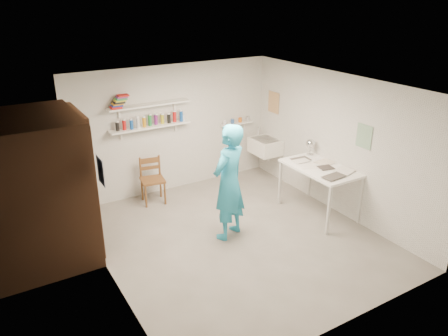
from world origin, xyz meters
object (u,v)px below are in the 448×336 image
wall_clock (227,158)px  work_table (319,190)px  belfast_sink (265,146)px  wooden_chair (153,180)px  desk_lamp (311,143)px  man (229,182)px

wall_clock → work_table: bearing=-37.3°
work_table → belfast_sink: bearing=86.4°
belfast_sink → wooden_chair: size_ratio=0.68×
belfast_sink → desk_lamp: desk_lamp is taller
belfast_sink → wall_clock: size_ratio=1.82×
work_table → desk_lamp: bearing=67.6°
belfast_sink → wall_clock: wall_clock is taller
wall_clock → wooden_chair: bearing=89.1°
desk_lamp → belfast_sink: bearing=95.1°
wall_clock → work_table: (1.62, -0.37, -0.79)m
work_table → man: bearing=174.4°
man → desk_lamp: man is taller
wooden_chair → desk_lamp: 2.91m
wooden_chair → wall_clock: bearing=-56.9°
belfast_sink → work_table: bearing=-93.6°
belfast_sink → work_table: size_ratio=0.46×
belfast_sink → wall_clock: 2.26m
man → wall_clock: size_ratio=5.56×
wooden_chair → desk_lamp: size_ratio=5.33×
wooden_chair → belfast_sink: bearing=5.8°
wall_clock → desk_lamp: size_ratio=2.01×
wall_clock → desk_lamp: 1.85m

